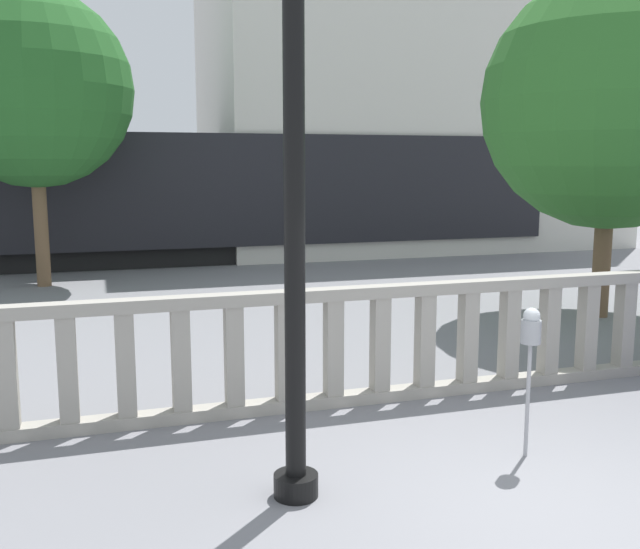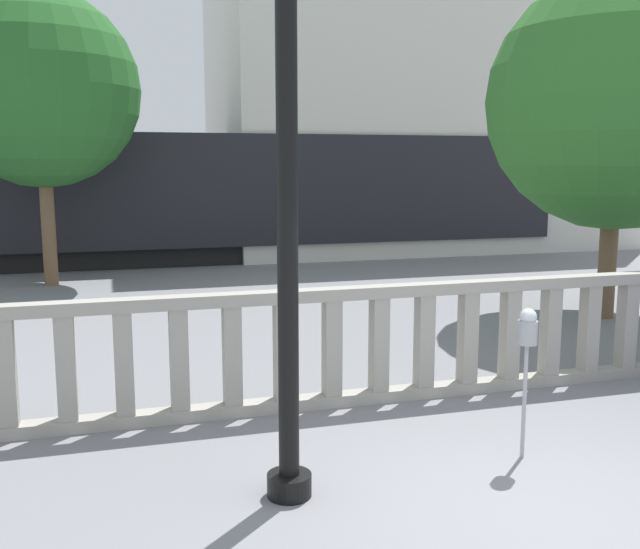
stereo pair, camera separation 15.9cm
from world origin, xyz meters
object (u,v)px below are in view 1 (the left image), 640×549
lamppost (294,120)px  parking_meter (531,336)px  tree_right (612,101)px  train_near (236,195)px  tree_left (33,89)px

lamppost → parking_meter: bearing=3.6°
lamppost → tree_right: size_ratio=0.96×
train_near → tree_left: size_ratio=2.86×
tree_left → tree_right: bearing=-33.4°
parking_meter → tree_right: bearing=46.1°
train_near → tree_left: 6.70m
parking_meter → lamppost: bearing=-176.4°
parking_meter → train_near: train_near is taller
parking_meter → tree_right: tree_right is taller
lamppost → train_near: size_ratio=0.31×
train_near → tree_right: size_ratio=3.08×
lamppost → parking_meter: lamppost is taller
parking_meter → tree_left: bearing=113.4°
parking_meter → tree_right: size_ratio=0.24×
tree_left → tree_right: size_ratio=1.08×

